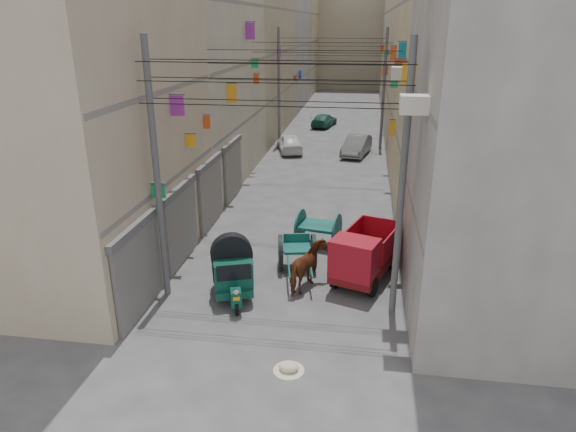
% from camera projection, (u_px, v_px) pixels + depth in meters
% --- Properties ---
extents(building_row_left, '(8.00, 62.00, 14.00)m').
position_uv_depth(building_row_left, '(237.00, 47.00, 41.09)').
color(building_row_left, '#B9A98C').
rests_on(building_row_left, ground).
extents(building_row_right, '(8.00, 62.00, 14.00)m').
position_uv_depth(building_row_right, '(443.00, 48.00, 38.85)').
color(building_row_right, '#A49E9A').
rests_on(building_row_right, ground).
extents(end_cap_building, '(22.00, 10.00, 13.00)m').
position_uv_depth(end_cap_building, '(351.00, 36.00, 69.43)').
color(end_cap_building, tan).
rests_on(end_cap_building, ground).
extents(shutters_left, '(0.18, 14.40, 2.88)m').
position_uv_depth(shutters_left, '(198.00, 205.00, 20.31)').
color(shutters_left, '#515156').
rests_on(shutters_left, ground).
extents(signboards, '(8.22, 40.52, 5.67)m').
position_uv_depth(signboards, '(322.00, 112.00, 29.51)').
color(signboards, '#1D9F59').
rests_on(signboards, ground).
extents(ac_units, '(0.70, 6.55, 3.35)m').
position_uv_depth(ac_units, '(410.00, 54.00, 14.64)').
color(ac_units, beige).
rests_on(ac_units, ground).
extents(utility_poles, '(7.40, 22.20, 8.00)m').
position_uv_depth(utility_poles, '(314.00, 116.00, 25.00)').
color(utility_poles, '#525154').
rests_on(utility_poles, ground).
extents(overhead_cables, '(7.40, 22.52, 1.12)m').
position_uv_depth(overhead_cables, '(309.00, 61.00, 21.62)').
color(overhead_cables, black).
rests_on(overhead_cables, ground).
extents(auto_rickshaw, '(1.81, 2.40, 1.63)m').
position_uv_depth(auto_rickshaw, '(232.00, 269.00, 16.27)').
color(auto_rickshaw, black).
rests_on(auto_rickshaw, ground).
extents(tonga_cart, '(1.57, 2.95, 1.26)m').
position_uv_depth(tonga_cart, '(297.00, 251.00, 18.22)').
color(tonga_cart, black).
rests_on(tonga_cart, ground).
extents(mini_truck, '(2.45, 3.60, 1.86)m').
position_uv_depth(mini_truck, '(362.00, 259.00, 17.12)').
color(mini_truck, black).
rests_on(mini_truck, ground).
extents(second_cart, '(1.82, 1.67, 1.39)m').
position_uv_depth(second_cart, '(318.00, 228.00, 20.11)').
color(second_cart, '#13534C').
rests_on(second_cart, ground).
extents(feed_sack, '(0.50, 0.40, 0.25)m').
position_uv_depth(feed_sack, '(289.00, 367.00, 12.97)').
color(feed_sack, beige).
rests_on(feed_sack, ground).
extents(horse, '(1.34, 1.98, 1.53)m').
position_uv_depth(horse, '(308.00, 268.00, 16.77)').
color(horse, brown).
rests_on(horse, ground).
extents(distant_car_white, '(2.40, 3.91, 1.24)m').
position_uv_depth(distant_car_white, '(290.00, 143.00, 34.73)').
color(distant_car_white, silver).
rests_on(distant_car_white, ground).
extents(distant_car_grey, '(2.08, 4.07, 1.28)m').
position_uv_depth(distant_car_grey, '(357.00, 146.00, 33.98)').
color(distant_car_grey, '#5B605F').
rests_on(distant_car_grey, ground).
extents(distant_car_green, '(2.21, 3.91, 1.07)m').
position_uv_depth(distant_car_green, '(324.00, 120.00, 43.36)').
color(distant_car_green, '#1D5749').
rests_on(distant_car_green, ground).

